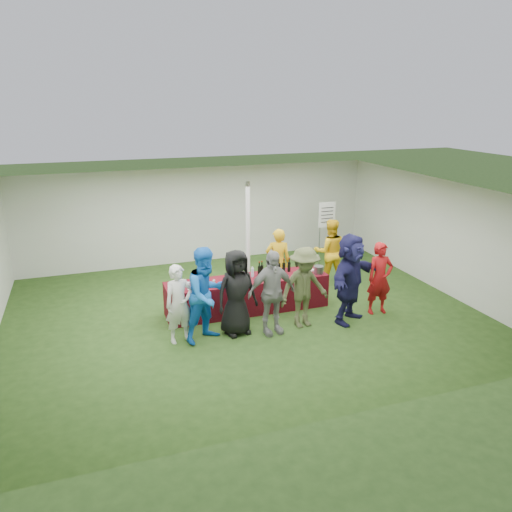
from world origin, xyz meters
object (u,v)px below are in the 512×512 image
object	(u,v)px
dump_bucket	(319,270)
staff_back	(330,252)
customer_3	(271,293)
customer_5	(350,278)
wine_list_sign	(327,219)
staff_pourer	(278,262)
customer_2	(236,292)
customer_1	(207,295)
customer_6	(380,278)
customer_4	(304,288)
serving_table	(247,294)
customer_0	(179,304)

from	to	relation	value
dump_bucket	staff_back	xyz separation A→B (m)	(0.89, 1.18, -0.00)
customer_3	customer_5	bearing A→B (deg)	-6.73
dump_bucket	wine_list_sign	bearing A→B (deg)	59.84
staff_pourer	customer_2	size ratio (longest dim) A/B	0.93
customer_1	customer_5	xyz separation A→B (m)	(3.02, -0.16, 0.02)
customer_6	customer_3	bearing A→B (deg)	-172.26
staff_back	customer_4	bearing A→B (deg)	66.57
serving_table	staff_pourer	xyz separation A→B (m)	(0.99, 0.68, 0.44)
customer_3	customer_6	bearing A→B (deg)	-3.04
serving_table	customer_5	world-z (taller)	customer_5
customer_4	staff_pourer	bearing A→B (deg)	78.08
serving_table	customer_4	distance (m)	1.49
serving_table	customer_0	world-z (taller)	customer_0
dump_bucket	staff_back	world-z (taller)	staff_back
serving_table	wine_list_sign	size ratio (longest dim) A/B	2.00
dump_bucket	customer_4	distance (m)	1.21
customer_3	customer_5	distance (m)	1.75
wine_list_sign	customer_4	xyz separation A→B (m)	(-2.25, -3.44, -0.46)
staff_back	customer_5	size ratio (longest dim) A/B	0.87
staff_back	customer_1	xyz separation A→B (m)	(-3.68, -2.03, 0.11)
staff_pourer	customer_1	bearing A→B (deg)	56.28
customer_5	customer_3	bearing A→B (deg)	145.81
dump_bucket	customer_1	world-z (taller)	customer_1
customer_0	customer_2	xyz separation A→B (m)	(1.14, -0.02, 0.09)
staff_pourer	customer_3	bearing A→B (deg)	82.16
serving_table	wine_list_sign	world-z (taller)	wine_list_sign
wine_list_sign	customer_4	size ratio (longest dim) A/B	1.06
serving_table	staff_back	bearing A→B (deg)	20.97
staff_pourer	customer_0	xyz separation A→B (m)	(-2.69, -1.65, -0.04)
customer_5	customer_0	bearing A→B (deg)	142.00
staff_back	customer_4	distance (m)	2.68
staff_back	customer_2	xyz separation A→B (m)	(-3.06, -1.96, 0.04)
staff_pourer	customer_4	world-z (taller)	customer_4
wine_list_sign	customer_6	bearing A→B (deg)	-96.96
dump_bucket	customer_2	size ratio (longest dim) A/B	0.13
wine_list_sign	customer_2	xyz separation A→B (m)	(-3.64, -3.30, -0.44)
customer_1	customer_5	world-z (taller)	customer_5
customer_4	staff_back	bearing A→B (deg)	44.42
customer_0	customer_4	bearing A→B (deg)	-15.19
staff_back	customer_4	world-z (taller)	customer_4
serving_table	staff_pourer	world-z (taller)	staff_pourer
dump_bucket	customer_6	size ratio (longest dim) A/B	0.14
customer_0	customer_1	xyz separation A→B (m)	(0.52, -0.10, 0.16)
customer_3	customer_6	size ratio (longest dim) A/B	1.08
customer_1	customer_5	distance (m)	3.03
wine_list_sign	customer_3	xyz separation A→B (m)	(-2.99, -3.52, -0.45)
customer_4	customer_0	bearing A→B (deg)	169.07
staff_back	customer_4	xyz separation A→B (m)	(-1.67, -2.10, 0.02)
staff_pourer	dump_bucket	bearing A→B (deg)	142.15
wine_list_sign	customer_6	size ratio (longest dim) A/B	1.12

